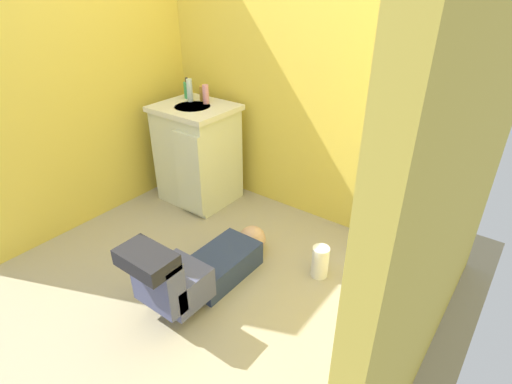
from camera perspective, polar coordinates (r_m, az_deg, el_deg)
The scene contains 15 objects.
ground_plane at distance 2.75m, azimuth -5.06°, elevation -11.13°, with size 2.95×2.93×0.04m, color tan.
wall_back at distance 2.97m, azimuth 7.43°, elevation 18.16°, with size 2.61×0.08×2.40m, color #E1C547.
wall_left at distance 3.16m, azimuth -24.39°, elevation 16.62°, with size 0.08×1.93×2.40m, color #E1C547.
wall_right at distance 1.64m, azimuth 28.38°, elevation 5.64°, with size 0.08×1.93×2.40m, color #E1C547.
toilet at distance 2.66m, azimuth 18.53°, elevation -4.01°, with size 0.36×0.46×0.75m.
vanity_cabinet at distance 3.36m, azimuth -8.28°, elevation 5.45°, with size 0.60×0.53×0.82m.
faucet at distance 3.31m, azimuth -7.08°, elevation 13.46°, with size 0.02×0.02×0.10m, color silver.
person_plumber at distance 2.49m, azimuth -7.94°, elevation -10.60°, with size 0.39×1.06×0.52m.
tissue_box at distance 2.55m, azimuth 19.81°, elevation 5.38°, with size 0.22×0.11×0.10m, color silver.
soap_dispenser at distance 3.42m, azimuth -9.73°, elevation 14.11°, with size 0.06×0.06×0.17m.
bottle_clear at distance 3.32m, azimuth -9.39°, elevation 14.06°, with size 0.05×0.05×0.18m, color silver.
bottle_amber at distance 3.33m, azimuth -7.60°, elevation 13.70°, with size 0.05×0.05×0.12m, color gold.
bottle_pink at distance 3.25m, azimuth -7.15°, elevation 13.60°, with size 0.05×0.05×0.15m, color pink.
paper_towel_roll at distance 2.65m, azimuth 9.07°, elevation -9.76°, with size 0.11×0.11×0.22m, color white.
toilet_paper_roll at distance 2.26m, azimuth 15.24°, elevation -21.40°, with size 0.11×0.11×0.10m, color white.
Camera 1 is at (1.44, -1.53, 1.76)m, focal length 28.19 mm.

